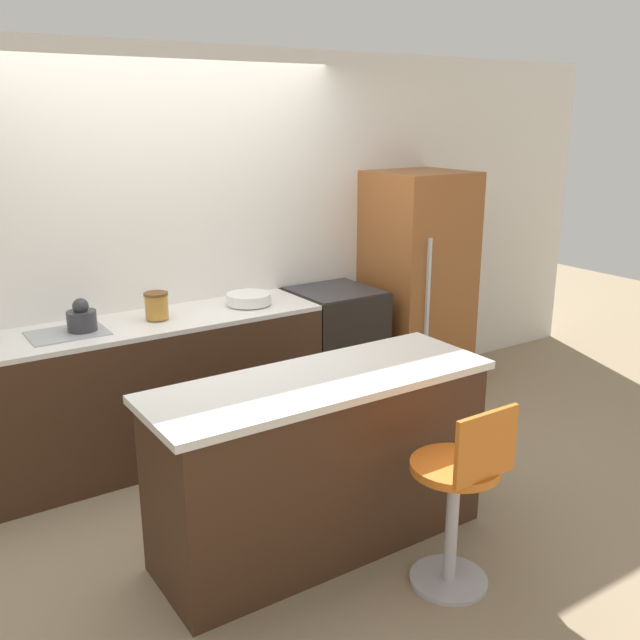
{
  "coord_description": "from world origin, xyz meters",
  "views": [
    {
      "loc": [
        -1.73,
        -3.82,
        2.18
      ],
      "look_at": [
        0.54,
        -0.39,
        0.97
      ],
      "focal_mm": 40.0,
      "sensor_mm": 36.0,
      "label": 1
    }
  ],
  "objects_px": {
    "oven_range": "(335,351)",
    "mixing_bowl": "(249,299)",
    "stool_chair": "(458,498)",
    "refrigerator": "(417,285)",
    "kettle": "(82,318)"
  },
  "relations": [
    {
      "from": "stool_chair",
      "to": "mixing_bowl",
      "type": "xyz_separation_m",
      "value": [
        0.02,
        2.05,
        0.5
      ]
    },
    {
      "from": "refrigerator",
      "to": "stool_chair",
      "type": "xyz_separation_m",
      "value": [
        -1.49,
        -2.03,
        -0.41
      ]
    },
    {
      "from": "refrigerator",
      "to": "mixing_bowl",
      "type": "bearing_deg",
      "value": 178.92
    },
    {
      "from": "refrigerator",
      "to": "kettle",
      "type": "distance_m",
      "value": 2.58
    },
    {
      "from": "oven_range",
      "to": "kettle",
      "type": "relative_size",
      "value": 4.76
    },
    {
      "from": "stool_chair",
      "to": "refrigerator",
      "type": "bearing_deg",
      "value": 53.74
    },
    {
      "from": "refrigerator",
      "to": "kettle",
      "type": "xyz_separation_m",
      "value": [
        -2.58,
        0.03,
        0.14
      ]
    },
    {
      "from": "stool_chair",
      "to": "mixing_bowl",
      "type": "distance_m",
      "value": 2.12
    },
    {
      "from": "stool_chair",
      "to": "kettle",
      "type": "distance_m",
      "value": 2.39
    },
    {
      "from": "refrigerator",
      "to": "kettle",
      "type": "relative_size",
      "value": 8.93
    },
    {
      "from": "kettle",
      "to": "mixing_bowl",
      "type": "xyz_separation_m",
      "value": [
        1.11,
        0.0,
        -0.04
      ]
    },
    {
      "from": "oven_range",
      "to": "mixing_bowl",
      "type": "distance_m",
      "value": 0.87
    },
    {
      "from": "kettle",
      "to": "mixing_bowl",
      "type": "height_order",
      "value": "kettle"
    },
    {
      "from": "mixing_bowl",
      "to": "stool_chair",
      "type": "bearing_deg",
      "value": -90.53
    },
    {
      "from": "kettle",
      "to": "mixing_bowl",
      "type": "distance_m",
      "value": 1.11
    }
  ]
}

